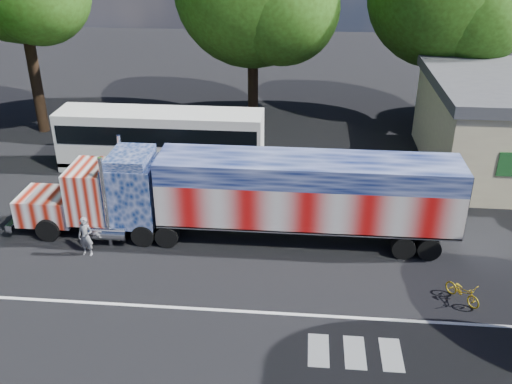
# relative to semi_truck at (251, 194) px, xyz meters

# --- Properties ---
(ground) EXTENTS (100.00, 100.00, 0.00)m
(ground) POSITION_rel_semi_truck_xyz_m (0.15, -2.26, -2.15)
(ground) COLOR black
(lane_markings) EXTENTS (30.00, 2.67, 0.01)m
(lane_markings) POSITION_rel_semi_truck_xyz_m (1.86, -6.03, -2.15)
(lane_markings) COLOR silver
(lane_markings) RESTS_ON ground
(semi_truck) EXTENTS (19.63, 3.10, 4.18)m
(semi_truck) POSITION_rel_semi_truck_xyz_m (0.00, 0.00, 0.00)
(semi_truck) COLOR black
(semi_truck) RESTS_ON ground
(coach_bus) EXTENTS (11.33, 2.64, 3.30)m
(coach_bus) POSITION_rel_semi_truck_xyz_m (-5.73, 7.21, -0.45)
(coach_bus) COLOR white
(coach_bus) RESTS_ON ground
(woman) EXTENTS (0.70, 0.51, 1.77)m
(woman) POSITION_rel_semi_truck_xyz_m (-6.78, -2.03, -1.27)
(woman) COLOR slate
(woman) RESTS_ON ground
(bicycle) EXTENTS (1.37, 1.57, 0.82)m
(bicycle) POSITION_rel_semi_truck_xyz_m (8.32, -3.87, -1.74)
(bicycle) COLOR gold
(bicycle) RESTS_ON ground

